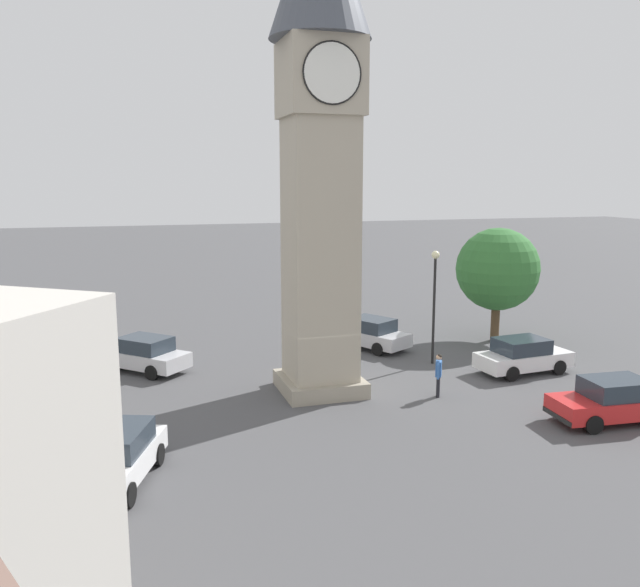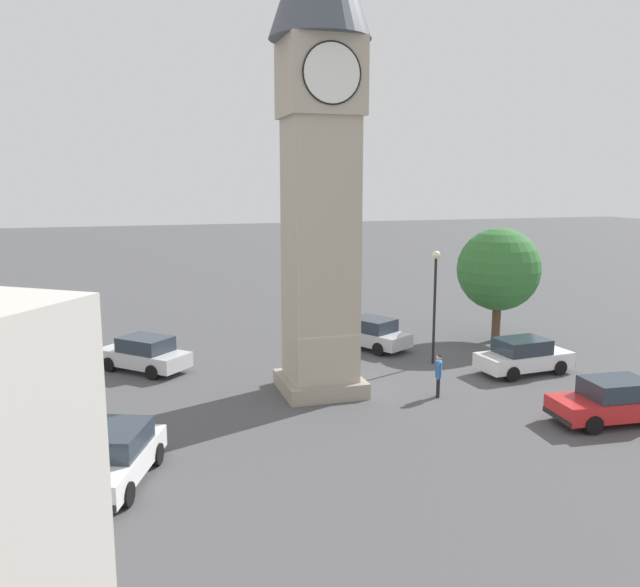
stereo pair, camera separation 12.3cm
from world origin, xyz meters
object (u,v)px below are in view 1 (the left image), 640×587
object	(u,v)px
clock_tower	(320,103)
car_white_side	(612,401)
pedestrian	(439,371)
car_black_far	(523,356)
car_silver_kerb	(369,333)
car_red_corner	(143,354)
car_blue_kerb	(115,457)
lamp_post	(435,289)
tree	(498,269)

from	to	relation	value
clock_tower	car_white_side	distance (m)	14.71
clock_tower	pedestrian	bearing A→B (deg)	-26.03
clock_tower	car_black_far	distance (m)	13.69
car_silver_kerb	car_white_side	bearing A→B (deg)	-69.89
car_red_corner	car_white_side	world-z (taller)	same
pedestrian	car_red_corner	bearing A→B (deg)	147.19
clock_tower	car_black_far	size ratio (longest dim) A/B	4.44
car_silver_kerb	car_blue_kerb	bearing A→B (deg)	-136.26
car_silver_kerb	car_white_side	size ratio (longest dim) A/B	1.04
car_silver_kerb	car_white_side	world-z (taller)	same
car_red_corner	lamp_post	distance (m)	13.11
car_silver_kerb	pedestrian	xyz separation A→B (m)	(-0.17, -7.60, 0.25)
car_black_far	lamp_post	bearing A→B (deg)	140.75
car_black_far	pedestrian	world-z (taller)	pedestrian
car_red_corner	pedestrian	world-z (taller)	pedestrian
car_red_corner	lamp_post	xyz separation A→B (m)	(12.56, -2.63, 2.67)
car_blue_kerb	tree	size ratio (longest dim) A/B	0.76
tree	lamp_post	world-z (taller)	tree
car_white_side	tree	distance (m)	11.91
car_blue_kerb	car_red_corner	size ratio (longest dim) A/B	1.08
car_silver_kerb	car_white_side	distance (m)	12.50
car_blue_kerb	car_black_far	distance (m)	17.67
pedestrian	car_blue_kerb	bearing A→B (deg)	-161.92
tree	car_silver_kerb	bearing A→B (deg)	176.02
car_blue_kerb	car_black_far	world-z (taller)	same
car_blue_kerb	lamp_post	bearing A→B (deg)	30.51
car_white_side	lamp_post	xyz separation A→B (m)	(-2.55, 8.37, 2.67)
car_black_far	car_blue_kerb	bearing A→B (deg)	-161.51
car_red_corner	lamp_post	bearing A→B (deg)	-11.84
car_blue_kerb	car_white_side	world-z (taller)	same
car_red_corner	car_white_side	bearing A→B (deg)	-36.06
tree	car_black_far	bearing A→B (deg)	-110.41
car_blue_kerb	pedestrian	xyz separation A→B (m)	(11.80, 3.85, 0.25)
lamp_post	pedestrian	bearing A→B (deg)	-114.37
car_white_side	pedestrian	bearing A→B (deg)	137.18
car_blue_kerb	tree	distance (m)	21.94
car_white_side	tree	xyz separation A→B (m)	(2.49, 11.26, 2.97)
clock_tower	tree	world-z (taller)	clock_tower
pedestrian	lamp_post	distance (m)	5.24
clock_tower	pedestrian	world-z (taller)	clock_tower
tree	lamp_post	bearing A→B (deg)	-150.11
car_red_corner	car_black_far	bearing A→B (deg)	-18.15
car_blue_kerb	car_white_side	size ratio (longest dim) A/B	1.05
car_silver_kerb	lamp_post	bearing A→B (deg)	-62.53
car_silver_kerb	car_black_far	distance (m)	7.56
car_red_corner	pedestrian	size ratio (longest dim) A/B	2.43
car_red_corner	tree	size ratio (longest dim) A/B	0.70
clock_tower	car_red_corner	xyz separation A→B (m)	(-6.53, 4.85, -10.24)
car_silver_kerb	pedestrian	size ratio (longest dim) A/B	2.62
clock_tower	car_blue_kerb	world-z (taller)	clock_tower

